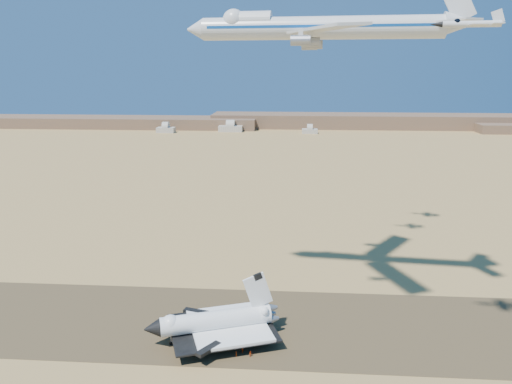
# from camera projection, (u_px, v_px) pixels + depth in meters

# --- Properties ---
(ground) EXTENTS (1200.00, 1200.00, 0.00)m
(ground) POSITION_uv_depth(u_px,v_px,m) (233.00, 323.00, 162.44)
(ground) COLOR #A8894A
(ground) RESTS_ON ground
(runway) EXTENTS (600.00, 50.00, 0.06)m
(runway) POSITION_uv_depth(u_px,v_px,m) (233.00, 323.00, 162.43)
(runway) COLOR brown
(runway) RESTS_ON ground
(ridgeline) EXTENTS (960.00, 90.00, 18.00)m
(ridgeline) POSITION_uv_depth(u_px,v_px,m) (328.00, 123.00, 665.76)
(ridgeline) COLOR brown
(ridgeline) RESTS_ON ground
(hangars) EXTENTS (200.50, 29.50, 30.00)m
(hangars) POSITION_uv_depth(u_px,v_px,m) (227.00, 128.00, 628.29)
(hangars) COLOR #BAB6A5
(hangars) RESTS_ON ground
(shuttle) EXTENTS (41.75, 33.94, 20.32)m
(shuttle) POSITION_uv_depth(u_px,v_px,m) (215.00, 323.00, 151.99)
(shuttle) COLOR white
(shuttle) RESTS_ON runway
(carrier_747) EXTENTS (87.98, 67.82, 21.88)m
(carrier_747) POSITION_uv_depth(u_px,v_px,m) (312.00, 28.00, 153.75)
(carrier_747) COLOR silver
(crew_a) EXTENTS (0.48, 0.65, 1.61)m
(crew_a) POSITION_uv_depth(u_px,v_px,m) (236.00, 354.00, 143.60)
(crew_a) COLOR #D83E0C
(crew_a) RESTS_ON runway
(crew_b) EXTENTS (0.64, 0.90, 1.67)m
(crew_b) POSITION_uv_depth(u_px,v_px,m) (250.00, 354.00, 143.73)
(crew_b) COLOR #D83E0C
(crew_b) RESTS_ON runway
(crew_c) EXTENTS (1.17, 1.19, 1.89)m
(crew_c) POSITION_uv_depth(u_px,v_px,m) (243.00, 350.00, 145.21)
(crew_c) COLOR #D83E0C
(crew_c) RESTS_ON runway
(chase_jet_a) EXTENTS (16.08, 8.78, 4.01)m
(chase_jet_a) POSITION_uv_depth(u_px,v_px,m) (470.00, 24.00, 113.34)
(chase_jet_a) COLOR silver
(chase_jet_e) EXTENTS (15.82, 8.56, 3.94)m
(chase_jet_e) POSITION_uv_depth(u_px,v_px,m) (361.00, 28.00, 196.22)
(chase_jet_e) COLOR silver
(chase_jet_f) EXTENTS (16.24, 9.36, 4.12)m
(chase_jet_f) POSITION_uv_depth(u_px,v_px,m) (387.00, 33.00, 217.04)
(chase_jet_f) COLOR silver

